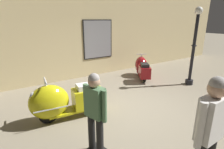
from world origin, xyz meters
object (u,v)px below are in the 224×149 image
(scooter_1, at_px, (142,67))
(visitor_0, at_px, (209,129))
(scooter_0, at_px, (62,101))
(lamppost, at_px, (194,46))
(visitor_1, at_px, (95,110))

(scooter_1, bearing_deg, visitor_0, 179.47)
(scooter_0, xyz_separation_m, scooter_1, (3.91, 1.45, -0.05))
(lamppost, height_order, visitor_1, lamppost)
(scooter_0, distance_m, visitor_0, 3.16)
(visitor_0, height_order, visitor_1, visitor_0)
(visitor_1, bearing_deg, lamppost, -1.81)
(lamppost, distance_m, visitor_0, 4.69)
(scooter_1, bearing_deg, visitor_1, 160.34)
(scooter_0, relative_size, visitor_1, 1.17)
(scooter_1, relative_size, visitor_0, 0.91)
(lamppost, xyz_separation_m, visitor_0, (-3.78, -2.74, -0.46))
(scooter_1, distance_m, lamppost, 2.14)
(scooter_1, relative_size, visitor_1, 1.01)
(scooter_1, height_order, lamppost, lamppost)
(visitor_0, relative_size, visitor_1, 1.12)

